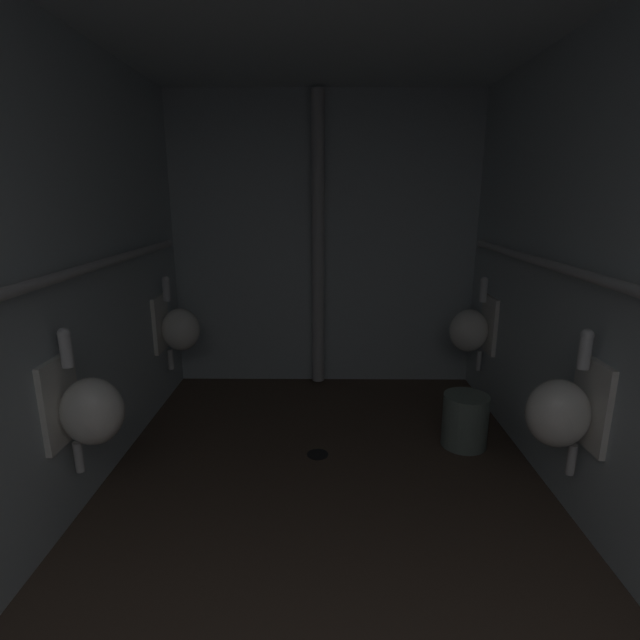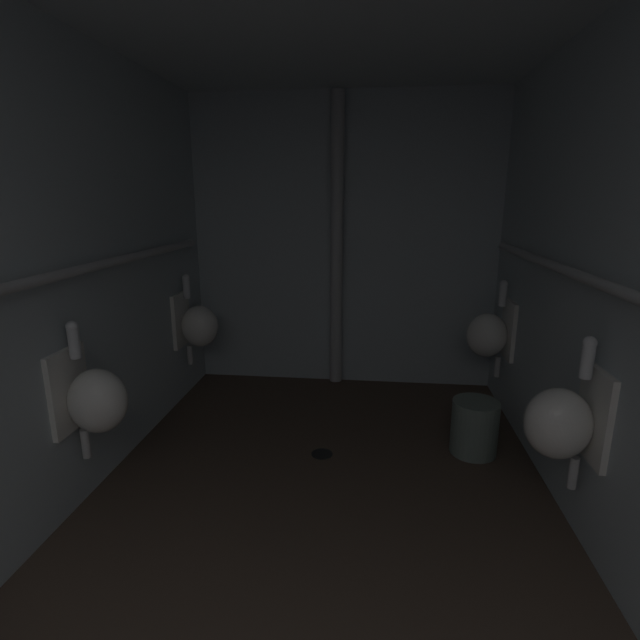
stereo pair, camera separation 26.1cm
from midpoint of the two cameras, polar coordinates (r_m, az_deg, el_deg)
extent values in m
cube|color=#47382D|center=(2.72, 2.46, -23.63)|extent=(2.73, 4.16, 0.08)
cube|color=#AAB7BA|center=(2.63, -27.69, 4.02)|extent=(0.06, 4.16, 2.48)
cube|color=#AAB7BA|center=(2.49, 35.18, 2.54)|extent=(0.06, 4.16, 2.48)
cube|color=#AAB7BA|center=(4.21, 4.63, 8.91)|extent=(2.73, 0.06, 2.48)
ellipsoid|color=silver|center=(2.70, -22.40, -8.97)|extent=(0.30, 0.26, 0.34)
cube|color=silver|center=(2.76, -25.35, -7.67)|extent=(0.03, 0.30, 0.44)
cylinder|color=silver|center=(2.65, -24.75, -2.56)|extent=(0.06, 0.06, 0.16)
sphere|color=silver|center=(2.62, -24.94, -0.79)|extent=(0.06, 0.06, 0.06)
cylinder|color=#B2B2B2|center=(2.85, -23.73, -13.39)|extent=(0.04, 0.04, 0.16)
ellipsoid|color=silver|center=(3.99, -12.29, -0.76)|extent=(0.30, 0.26, 0.34)
cube|color=silver|center=(4.03, -14.42, -0.01)|extent=(0.03, 0.30, 0.44)
cylinder|color=silver|center=(3.96, -13.77, 3.62)|extent=(0.06, 0.06, 0.16)
sphere|color=silver|center=(3.94, -13.84, 4.83)|extent=(0.06, 0.06, 0.06)
cylinder|color=#B2B2B2|center=(4.10, -13.44, -4.09)|extent=(0.04, 0.04, 0.16)
ellipsoid|color=silver|center=(2.59, 29.08, -10.80)|extent=(0.30, 0.26, 0.34)
cube|color=silver|center=(2.63, 32.37, -9.64)|extent=(0.03, 0.30, 0.44)
cylinder|color=silver|center=(2.52, 31.83, -4.25)|extent=(0.06, 0.06, 0.16)
sphere|color=silver|center=(2.50, 32.09, -2.40)|extent=(0.06, 0.06, 0.06)
cylinder|color=#B2B2B2|center=(2.73, 30.43, -15.48)|extent=(0.04, 0.04, 0.16)
ellipsoid|color=silver|center=(3.91, 21.00, -1.74)|extent=(0.30, 0.26, 0.34)
cube|color=silver|center=(3.94, 23.25, -1.08)|extent=(0.03, 0.30, 0.44)
cylinder|color=silver|center=(3.86, 22.71, 2.66)|extent=(0.06, 0.06, 0.16)
sphere|color=silver|center=(3.85, 22.83, 3.89)|extent=(0.06, 0.06, 0.06)
cylinder|color=#B2B2B2|center=(4.01, 22.07, -5.21)|extent=(0.04, 0.04, 0.16)
cylinder|color=#B2B2B2|center=(2.60, -25.66, 4.88)|extent=(0.05, 3.34, 0.05)
sphere|color=#B2B2B2|center=(4.10, -13.37, 8.88)|extent=(0.06, 0.06, 0.06)
cylinder|color=#B2B2B2|center=(2.44, 33.43, 3.37)|extent=(0.05, 3.39, 0.05)
sphere|color=#B2B2B2|center=(4.01, 22.68, 8.05)|extent=(0.06, 0.06, 0.06)
cylinder|color=#B2B2B2|center=(4.11, 3.83, 8.78)|extent=(0.11, 0.11, 2.43)
cylinder|color=black|center=(3.26, 2.60, -15.66)|extent=(0.14, 0.14, 0.01)
cylinder|color=slate|center=(3.40, 20.03, -11.94)|extent=(0.30, 0.30, 0.36)
camera|label=1|loc=(0.13, -83.78, 1.59)|focal=27.02mm
camera|label=2|loc=(0.13, 96.22, -1.59)|focal=27.02mm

